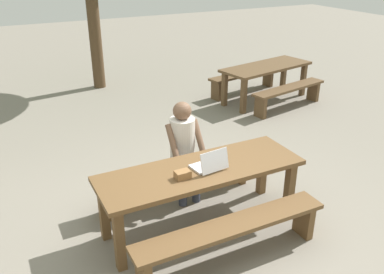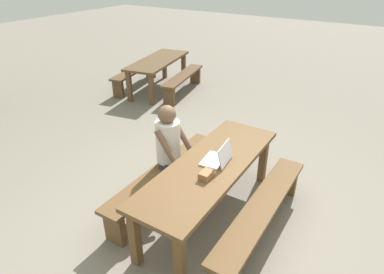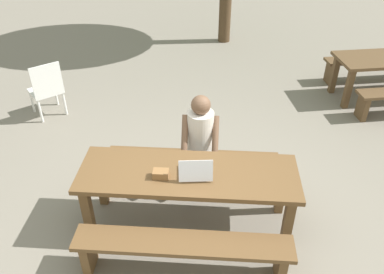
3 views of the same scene
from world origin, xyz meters
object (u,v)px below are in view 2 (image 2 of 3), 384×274
Objects in this scene: small_pouch at (206,175)px; picnic_table_mid at (158,64)px; laptop at (218,158)px; picnic_table_front at (210,172)px; person_seated at (171,146)px.

small_pouch is 4.63m from picnic_table_mid.
laptop is 0.34m from small_pouch.
picnic_table_front is 1.08× the size of picnic_table_mid.
picnic_table_mid is at bearing 39.68° from person_seated.
laptop is (0.07, -0.05, 0.16)m from picnic_table_front.
laptop is at bearing -35.57° from picnic_table_front.
picnic_table_front is 0.18m from laptop.
person_seated reaches higher than picnic_table_mid.
picnic_table_front is 0.31m from small_pouch.
person_seated is at bearing 63.31° from small_pouch.
picnic_table_front is 4.38m from picnic_table_mid.
picnic_table_front is 6.20× the size of laptop.
picnic_table_mid is at bearing 44.94° from picnic_table_front.
picnic_table_mid is (3.03, 3.15, -0.17)m from laptop.
picnic_table_front is at bearing -41.80° from laptop.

